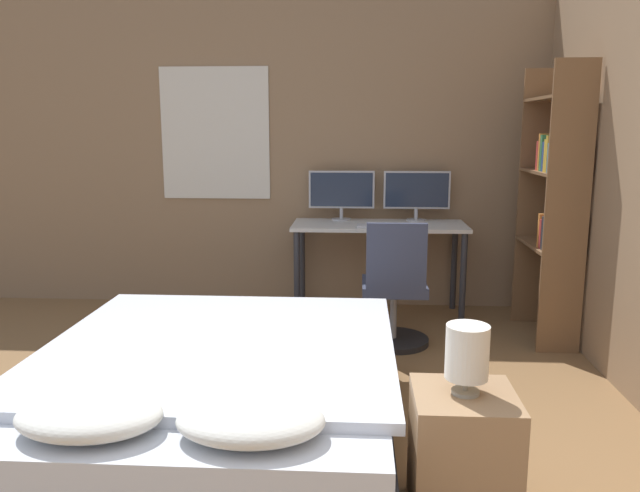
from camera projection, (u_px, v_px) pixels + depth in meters
wall_back at (327, 150)px, 5.35m from camera, size 12.00×0.08×2.70m
bed at (217, 395)px, 3.08m from camera, size 1.74×2.04×0.55m
nightstand at (462, 456)px, 2.45m from camera, size 0.40×0.40×0.53m
bedside_lamp at (467, 353)px, 2.38m from camera, size 0.17×0.17×0.27m
desk at (379, 236)px, 5.10m from camera, size 1.41×0.58×0.77m
monitor_left at (342, 192)px, 5.24m from camera, size 0.55×0.16×0.42m
monitor_right at (417, 192)px, 5.20m from camera, size 0.55×0.16×0.42m
keyboard at (380, 226)px, 4.90m from camera, size 0.36×0.13×0.02m
computer_mouse at (415, 225)px, 4.88m from camera, size 0.07×0.05×0.04m
office_chair at (394, 296)px, 4.42m from camera, size 0.52×0.52×0.91m
bookshelf at (555, 190)px, 4.42m from camera, size 0.29×0.75×1.98m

